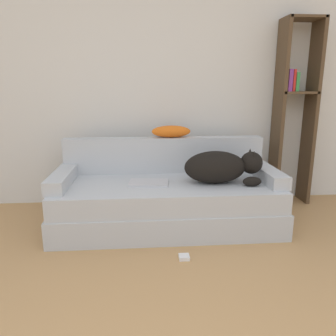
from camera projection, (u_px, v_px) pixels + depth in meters
wall_back at (153, 73)px, 3.33m from camera, size 8.17×0.06×2.70m
couch at (167, 204)px, 2.92m from camera, size 1.94×0.87×0.40m
couch_backrest at (164, 155)px, 3.18m from camera, size 1.90×0.15×0.34m
couch_arm_left at (62, 178)px, 2.78m from camera, size 0.15×0.68×0.11m
couch_arm_right at (267, 174)px, 2.92m from camera, size 0.15×0.68×0.11m
dog at (221, 167)px, 2.81m from camera, size 0.68×0.30×0.29m
laptop at (149, 183)px, 2.81m from camera, size 0.36×0.25×0.02m
throw_pillow at (171, 131)px, 3.15m from camera, size 0.37×0.15×0.11m
bookshelf at (295, 106)px, 3.35m from camera, size 0.38×0.26×1.87m
power_adapter at (184, 257)px, 2.37m from camera, size 0.08×0.08×0.03m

